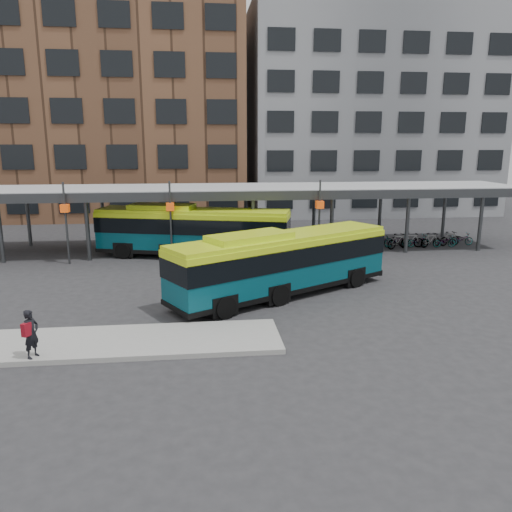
# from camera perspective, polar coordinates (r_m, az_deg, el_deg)

# --- Properties ---
(ground) EXTENTS (120.00, 120.00, 0.00)m
(ground) POSITION_cam_1_polar(r_m,az_deg,el_deg) (21.19, -2.70, -6.43)
(ground) COLOR #28282B
(ground) RESTS_ON ground
(boarding_island) EXTENTS (14.00, 3.00, 0.18)m
(boarding_island) POSITION_cam_1_polar(r_m,az_deg,el_deg) (18.80, -19.28, -9.44)
(boarding_island) COLOR gray
(boarding_island) RESTS_ON ground
(canopy) EXTENTS (40.00, 6.53, 4.80)m
(canopy) POSITION_cam_1_polar(r_m,az_deg,el_deg) (33.00, -4.36, 7.43)
(canopy) COLOR #999B9E
(canopy) RESTS_ON ground
(building_brick) EXTENTS (26.00, 14.00, 22.00)m
(building_brick) POSITION_cam_1_polar(r_m,az_deg,el_deg) (52.85, -16.66, 16.66)
(building_brick) COLOR brown
(building_brick) RESTS_ON ground
(building_grey) EXTENTS (24.00, 14.00, 20.00)m
(building_grey) POSITION_cam_1_polar(r_m,az_deg,el_deg) (54.84, 12.38, 15.68)
(building_grey) COLOR slate
(building_grey) RESTS_ON ground
(bus_front) EXTENTS (11.00, 7.73, 3.12)m
(bus_front) POSITION_cam_1_polar(r_m,az_deg,el_deg) (23.10, 3.00, -0.61)
(bus_front) COLOR #07424E
(bus_front) RESTS_ON ground
(bus_rear) EXTENTS (12.13, 5.65, 3.28)m
(bus_rear) POSITION_cam_1_polar(r_m,az_deg,el_deg) (31.20, -7.27, 2.97)
(bus_rear) COLOR #07424E
(bus_rear) RESTS_ON ground
(pedestrian) EXTENTS (0.60, 0.70, 1.61)m
(pedestrian) POSITION_cam_1_polar(r_m,az_deg,el_deg) (17.74, -24.33, -8.08)
(pedestrian) COLOR black
(pedestrian) RESTS_ON boarding_island
(bike_rack) EXTENTS (7.61, 1.66, 1.06)m
(bike_rack) POSITION_cam_1_polar(r_m,az_deg,el_deg) (35.91, 18.23, 1.71)
(bike_rack) COLOR slate
(bike_rack) RESTS_ON ground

